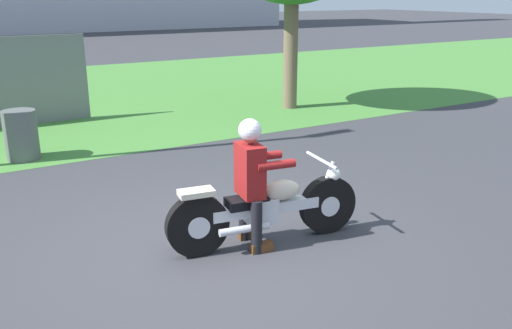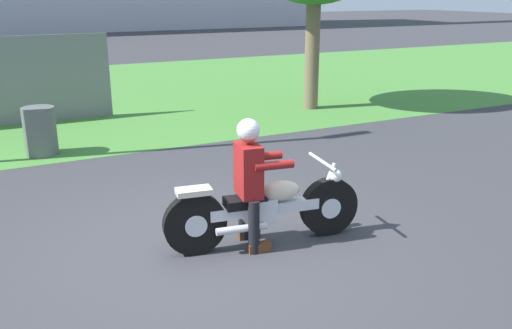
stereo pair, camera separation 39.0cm
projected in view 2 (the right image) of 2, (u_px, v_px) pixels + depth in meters
ground at (214, 247)px, 5.93m from camera, size 120.00×120.00×0.00m
grass_verge at (65, 97)px, 14.38m from camera, size 60.00×12.00×0.01m
motorcycle_lead at (265, 209)px, 5.92m from camera, size 2.19×0.67×0.89m
rider_lead at (250, 173)px, 5.74m from camera, size 0.60×0.52×1.41m
trash_can at (40, 131)px, 9.18m from camera, size 0.53×0.53×0.82m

